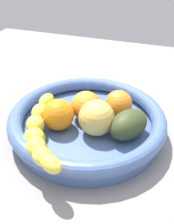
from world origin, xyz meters
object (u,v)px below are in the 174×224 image
(orange_mid_left, at_px, (86,106))
(orange_mid_right, at_px, (118,104))
(orange_front, at_px, (58,115))
(avocado_dark, at_px, (129,124))
(fruit_bowl, at_px, (87,122))
(banana_draped_left, at_px, (39,134))
(apple_yellow, at_px, (96,118))

(orange_mid_left, bearing_deg, orange_mid_right, 117.27)
(orange_front, height_order, avocado_dark, orange_front)
(orange_mid_left, height_order, orange_mid_right, orange_mid_left)
(orange_mid_left, bearing_deg, fruit_bowl, 25.53)
(orange_front, height_order, orange_mid_left, same)
(orange_front, distance_m, avocado_dark, 0.14)
(banana_draped_left, height_order, orange_front, orange_front)
(orange_mid_left, relative_size, apple_yellow, 0.89)
(fruit_bowl, bearing_deg, orange_mid_left, -154.47)
(banana_draped_left, bearing_deg, fruit_bowl, 148.53)
(avocado_dark, bearing_deg, apple_yellow, -80.64)
(orange_mid_left, bearing_deg, orange_front, -39.73)
(orange_mid_right, height_order, avocado_dark, orange_mid_right)
(fruit_bowl, relative_size, orange_front, 5.12)
(orange_front, relative_size, avocado_dark, 0.72)
(banana_draped_left, relative_size, orange_front, 3.25)
(banana_draped_left, relative_size, apple_yellow, 2.91)
(apple_yellow, height_order, avocado_dark, apple_yellow)
(banana_draped_left, relative_size, orange_mid_right, 3.48)
(avocado_dark, bearing_deg, orange_mid_right, -150.24)
(fruit_bowl, xyz_separation_m, orange_mid_right, (-0.05, 0.05, 0.03))
(fruit_bowl, relative_size, avocado_dark, 3.70)
(orange_mid_right, relative_size, avocado_dark, 0.68)
(orange_mid_right, bearing_deg, orange_mid_left, -62.73)
(banana_draped_left, distance_m, orange_mid_left, 0.13)
(orange_front, bearing_deg, fruit_bowl, 122.07)
(orange_mid_right, distance_m, avocado_dark, 0.07)
(banana_draped_left, height_order, orange_mid_left, orange_mid_left)
(banana_draped_left, bearing_deg, apple_yellow, 131.04)
(orange_mid_left, bearing_deg, apple_yellow, 41.95)
(banana_draped_left, xyz_separation_m, orange_mid_right, (-0.15, 0.12, -0.00))
(fruit_bowl, relative_size, banana_draped_left, 1.57)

